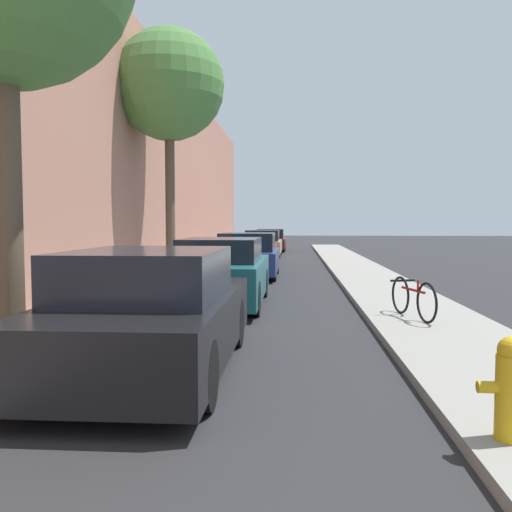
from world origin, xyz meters
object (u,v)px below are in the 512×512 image
(fire_hydrant, at_px, (511,387))
(parked_car_teal, at_px, (222,273))
(parked_car_maroon, at_px, (271,241))
(street_tree_far, at_px, (169,86))
(parked_car_red, at_px, (255,249))
(bicycle, at_px, (413,298))
(parked_car_champagne, at_px, (263,244))
(parked_car_navy, at_px, (248,256))
(parked_car_black, at_px, (152,314))

(fire_hydrant, bearing_deg, parked_car_teal, 113.53)
(parked_car_maroon, relative_size, street_tree_far, 0.59)
(street_tree_far, relative_size, fire_hydrant, 9.09)
(parked_car_red, xyz_separation_m, bicycle, (3.63, -13.16, -0.16))
(parked_car_red, height_order, parked_car_maroon, parked_car_maroon)
(parked_car_champagne, relative_size, fire_hydrant, 6.11)
(parked_car_teal, relative_size, parked_car_navy, 1.08)
(parked_car_maroon, bearing_deg, bicycle, -81.76)
(parked_car_navy, bearing_deg, parked_car_black, -90.86)
(parked_car_teal, bearing_deg, parked_car_maroon, 89.89)
(parked_car_maroon, distance_m, street_tree_far, 18.42)
(parked_car_black, relative_size, fire_hydrant, 5.47)
(parked_car_red, xyz_separation_m, street_tree_far, (-1.86, -7.19, 4.90))
(parked_car_black, bearing_deg, fire_hydrant, -32.26)
(parked_car_maroon, height_order, fire_hydrant, parked_car_maroon)
(parked_car_red, bearing_deg, parked_car_teal, -89.17)
(parked_car_navy, bearing_deg, parked_car_teal, -90.22)
(parked_car_navy, xyz_separation_m, bicycle, (3.44, -7.82, -0.21))
(parked_car_black, xyz_separation_m, street_tree_far, (-1.88, 9.06, 4.86))
(parked_car_maroon, bearing_deg, street_tree_far, -96.68)
(parked_car_teal, xyz_separation_m, fire_hydrant, (3.07, -7.06, -0.16))
(parked_car_black, xyz_separation_m, parked_car_teal, (0.14, 5.03, 0.00))
(parked_car_champagne, distance_m, bicycle, 18.90)
(fire_hydrant, bearing_deg, street_tree_far, 114.69)
(parked_car_black, relative_size, parked_car_champagne, 0.90)
(parked_car_teal, distance_m, street_tree_far, 6.62)
(parked_car_red, relative_size, parked_car_maroon, 0.96)
(parked_car_champagne, bearing_deg, parked_car_navy, -89.17)
(parked_car_champagne, height_order, bicycle, parked_car_champagne)
(parked_car_maroon, xyz_separation_m, street_tree_far, (-2.07, -17.64, 4.88))
(parked_car_teal, relative_size, parked_car_red, 1.09)
(parked_car_champagne, relative_size, street_tree_far, 0.67)
(parked_car_teal, bearing_deg, parked_car_black, -91.62)
(parked_car_teal, bearing_deg, street_tree_far, 116.68)
(bicycle, bearing_deg, parked_car_teal, 136.52)
(parked_car_teal, height_order, fire_hydrant, parked_car_teal)
(parked_car_teal, xyz_separation_m, parked_car_champagne, (-0.13, 16.61, -0.02))
(parked_car_black, distance_m, bicycle, 4.75)
(parked_car_champagne, bearing_deg, bicycle, -79.03)
(parked_car_navy, xyz_separation_m, parked_car_champagne, (-0.15, 10.73, -0.02))
(parked_car_navy, bearing_deg, street_tree_far, -137.81)
(parked_car_navy, height_order, parked_car_champagne, parked_car_navy)
(parked_car_red, relative_size, street_tree_far, 0.56)
(parked_car_navy, xyz_separation_m, street_tree_far, (-2.04, -1.85, 4.86))
(parked_car_red, height_order, fire_hydrant, parked_car_red)
(parked_car_teal, distance_m, bicycle, 3.98)
(parked_car_teal, height_order, parked_car_champagne, parked_car_teal)
(parked_car_navy, distance_m, fire_hydrant, 13.29)
(parked_car_maroon, height_order, bicycle, parked_car_maroon)
(street_tree_far, bearing_deg, fire_hydrant, -65.31)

